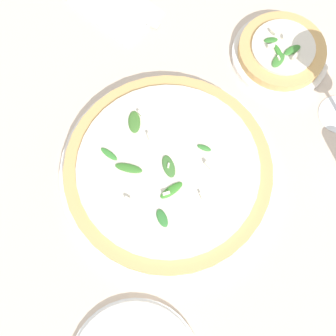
{
  "coord_description": "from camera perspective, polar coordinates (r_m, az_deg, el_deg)",
  "views": [
    {
      "loc": [
        -0.07,
        0.23,
        0.76
      ],
      "look_at": [
        0.01,
        0.0,
        0.03
      ],
      "focal_mm": 50.0,
      "sensor_mm": 36.0,
      "label": 1
    }
  ],
  "objects": [
    {
      "name": "pizza_personal_side",
      "position": [
        0.9,
        13.65,
        13.55
      ],
      "size": [
        0.18,
        0.18,
        0.05
      ],
      "color": "white",
      "rests_on": "ground_plane"
    },
    {
      "name": "napkin",
      "position": [
        0.96,
        -6.52,
        18.98
      ],
      "size": [
        0.19,
        0.15,
        0.01
      ],
      "rotation": [
        0.0,
        0.0,
        -0.34
      ],
      "color": "silver",
      "rests_on": "ground_plane"
    },
    {
      "name": "pizza_arugula_main",
      "position": [
        0.78,
        -0.01,
        -0.31
      ],
      "size": [
        0.37,
        0.37,
        0.05
      ],
      "color": "white",
      "rests_on": "ground_plane"
    },
    {
      "name": "fork",
      "position": [
        0.96,
        -6.97,
        19.34
      ],
      "size": [
        0.21,
        0.05,
        0.0
      ],
      "rotation": [
        0.0,
        0.0,
        -0.16
      ],
      "color": "silver",
      "rests_on": "ground_plane"
    },
    {
      "name": "ground_plane",
      "position": [
        0.79,
        0.97,
        -1.03
      ],
      "size": [
        6.0,
        6.0,
        0.0
      ],
      "primitive_type": "plane",
      "color": "beige"
    }
  ]
}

